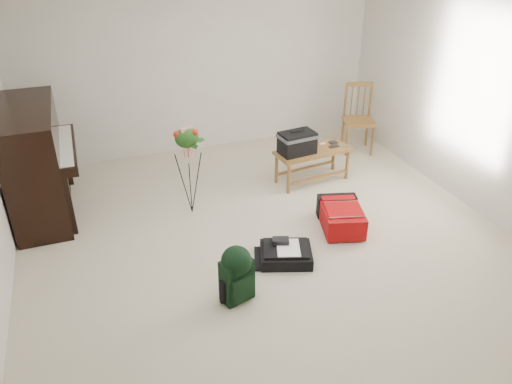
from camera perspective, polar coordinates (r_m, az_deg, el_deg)
name	(u,v)px	position (r m, az deg, el deg)	size (l,w,h in m)	color
floor	(273,248)	(5.20, 1.91, -6.42)	(5.00, 5.50, 0.01)	beige
wall_back	(200,63)	(7.08, -6.39, 14.46)	(5.00, 0.04, 2.50)	silver
wall_right	(493,105)	(5.94, 25.46, 8.95)	(0.04, 5.50, 2.50)	silver
piano	(38,164)	(6.05, -23.68, 2.95)	(0.71, 1.50, 1.25)	black
bench	(302,145)	(6.24, 5.23, 5.41)	(1.01, 0.50, 0.75)	olive
dining_chair	(358,119)	(7.33, 11.54, 8.16)	(0.53, 0.53, 0.97)	olive
red_suitcase	(339,215)	(5.56, 9.49, -2.56)	(0.57, 0.72, 0.27)	#B50710
black_duffel	(286,253)	(5.00, 3.42, -7.02)	(0.61, 0.55, 0.21)	black
green_backpack	(237,272)	(4.40, -2.22, -9.09)	(0.31, 0.29, 0.55)	black
flower_stand	(189,171)	(5.60, -7.64, 2.38)	(0.43, 0.43, 1.08)	black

